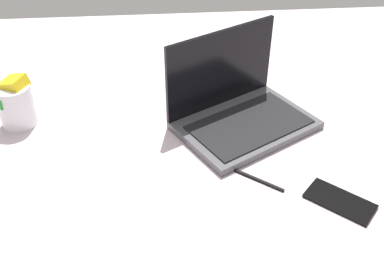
% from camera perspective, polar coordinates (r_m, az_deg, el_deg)
% --- Properties ---
extents(bed_mattress, '(1.80, 1.40, 0.18)m').
position_cam_1_polar(bed_mattress, '(1.29, -0.72, -1.56)').
color(bed_mattress, silver).
rests_on(bed_mattress, ground).
extents(laptop, '(0.40, 0.36, 0.23)m').
position_cam_1_polar(laptop, '(1.18, 5.82, 2.40)').
color(laptop, '#4C4C51').
rests_on(laptop, bed_mattress).
extents(snack_cup, '(0.09, 0.09, 0.14)m').
position_cam_1_polar(snack_cup, '(1.25, -21.11, 2.84)').
color(snack_cup, silver).
rests_on(snack_cup, bed_mattress).
extents(cell_phone, '(0.15, 0.14, 0.01)m').
position_cam_1_polar(cell_phone, '(1.02, 17.90, -8.64)').
color(cell_phone, black).
rests_on(cell_phone, bed_mattress).
extents(charger_cable, '(0.14, 0.11, 0.01)m').
position_cam_1_polar(charger_cable, '(1.04, 7.11, -5.96)').
color(charger_cable, black).
rests_on(charger_cable, bed_mattress).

